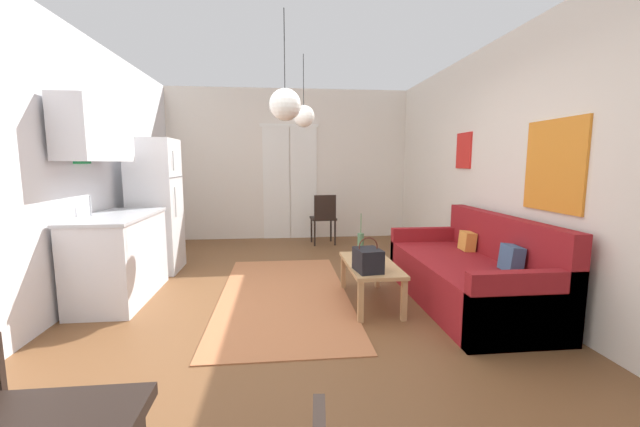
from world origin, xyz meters
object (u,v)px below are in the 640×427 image
object	(u,v)px
couch	(472,276)
accent_chair	(324,216)
refrigerator	(156,206)
pendant_lamp_near	(285,105)
pendant_lamp_far	(304,116)
handbag	(368,260)
coffee_table	(370,268)
bamboo_vase	(361,244)

from	to	relation	value
couch	accent_chair	distance (m)	3.19
refrigerator	accent_chair	world-z (taller)	refrigerator
couch	pendant_lamp_near	size ratio (longest dim) A/B	2.11
refrigerator	accent_chair	size ratio (longest dim) A/B	1.97
pendant_lamp_far	couch	bearing A→B (deg)	-40.26
couch	handbag	world-z (taller)	couch
coffee_table	bamboo_vase	xyz separation A→B (m)	(-0.04, 0.32, 0.18)
bamboo_vase	pendant_lamp_near	xyz separation A→B (m)	(-0.82, -0.46, 1.41)
bamboo_vase	handbag	distance (m)	0.61
bamboo_vase	accent_chair	distance (m)	2.53
couch	pendant_lamp_far	world-z (taller)	pendant_lamp_far
handbag	refrigerator	bearing A→B (deg)	144.44
refrigerator	accent_chair	xyz separation A→B (m)	(2.38, 1.39, -0.37)
couch	handbag	xyz separation A→B (m)	(-1.13, -0.17, 0.25)
handbag	refrigerator	distance (m)	3.02
couch	coffee_table	distance (m)	1.04
pendant_lamp_near	pendant_lamp_far	xyz separation A→B (m)	(0.26, 1.41, 0.07)
bamboo_vase	refrigerator	distance (m)	2.76
bamboo_vase	handbag	bearing A→B (deg)	-95.56
couch	bamboo_vase	size ratio (longest dim) A/B	4.39
couch	refrigerator	distance (m)	3.94
bamboo_vase	pendant_lamp_near	distance (m)	1.69
bamboo_vase	pendant_lamp_far	world-z (taller)	pendant_lamp_far
handbag	pendant_lamp_far	distance (m)	2.21
coffee_table	accent_chair	size ratio (longest dim) A/B	1.16
refrigerator	coffee_table	bearing A→B (deg)	-29.80
accent_chair	pendant_lamp_far	world-z (taller)	pendant_lamp_far
refrigerator	pendant_lamp_far	xyz separation A→B (m)	(1.94, -0.19, 1.15)
pendant_lamp_near	pendant_lamp_far	world-z (taller)	same
couch	bamboo_vase	bearing A→B (deg)	157.90
couch	coffee_table	world-z (taller)	couch
refrigerator	couch	bearing A→B (deg)	-23.75
couch	handbag	bearing A→B (deg)	-171.26
couch	pendant_lamp_far	size ratio (longest dim) A/B	2.28
coffee_table	pendant_lamp_far	world-z (taller)	pendant_lamp_far
refrigerator	pendant_lamp_far	world-z (taller)	pendant_lamp_far
bamboo_vase	handbag	size ratio (longest dim) A/B	1.43
accent_chair	pendant_lamp_far	xyz separation A→B (m)	(-0.44, -1.58, 1.52)
couch	pendant_lamp_far	xyz separation A→B (m)	(-1.63, 1.38, 1.74)
couch	pendant_lamp_far	distance (m)	2.75
couch	pendant_lamp_far	bearing A→B (deg)	139.74
coffee_table	refrigerator	bearing A→B (deg)	150.20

